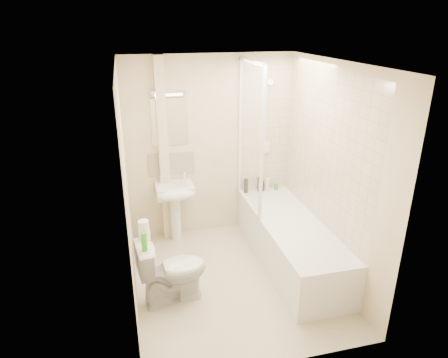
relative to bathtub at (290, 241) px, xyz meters
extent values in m
plane|color=beige|center=(-0.75, -0.20, -0.29)|extent=(2.50, 2.50, 0.00)
cube|color=beige|center=(-0.75, 1.05, 0.91)|extent=(2.20, 0.02, 2.40)
cube|color=beige|center=(-1.85, -0.20, 0.91)|extent=(0.02, 2.50, 2.40)
cube|color=beige|center=(0.35, -0.20, 0.91)|extent=(0.02, 2.50, 2.40)
cube|color=white|center=(-0.75, -0.20, 2.11)|extent=(2.20, 2.50, 0.02)
cube|color=beige|center=(0.00, 1.04, 1.14)|extent=(0.70, 0.01, 1.75)
cube|color=beige|center=(0.34, 0.00, 1.14)|extent=(0.01, 2.10, 1.75)
cube|color=beige|center=(-1.37, 0.99, 0.91)|extent=(0.12, 0.12, 2.40)
cube|color=beige|center=(-1.27, 1.04, 0.74)|extent=(0.60, 0.02, 0.30)
cube|color=white|center=(-1.27, 1.04, 1.29)|extent=(0.46, 0.01, 0.60)
cube|color=silver|center=(-1.27, 1.02, 1.66)|extent=(0.42, 0.07, 0.07)
cube|color=white|center=(0.00, 0.00, -0.01)|extent=(0.70, 2.10, 0.55)
cube|color=white|center=(0.00, 0.00, 0.21)|extent=(0.56, 1.96, 0.05)
cube|color=white|center=(-0.35, 0.60, 1.16)|extent=(0.01, 0.90, 1.80)
cube|color=white|center=(-0.35, 1.03, 1.16)|extent=(0.04, 0.04, 1.80)
cube|color=white|center=(-0.35, 0.15, 1.16)|extent=(0.04, 0.04, 1.80)
cube|color=white|center=(-0.35, 0.60, 2.04)|extent=(0.04, 0.90, 0.04)
cube|color=white|center=(-0.35, 0.60, 0.28)|extent=(0.04, 0.90, 0.03)
cylinder|color=white|center=(0.00, 1.02, 1.26)|extent=(0.02, 0.02, 0.90)
cylinder|color=white|center=(0.00, 1.02, 0.81)|extent=(0.05, 0.05, 0.02)
cylinder|color=white|center=(0.00, 1.02, 1.71)|extent=(0.05, 0.05, 0.02)
cylinder|color=white|center=(0.00, 0.95, 1.74)|extent=(0.08, 0.11, 0.11)
cube|color=white|center=(0.00, 1.01, 0.88)|extent=(0.10, 0.05, 0.14)
cylinder|color=white|center=(-0.02, 0.99, 1.31)|extent=(0.01, 0.13, 0.84)
cylinder|color=white|center=(-1.27, 0.88, 0.03)|extent=(0.14, 0.14, 0.64)
cube|color=white|center=(-1.27, 0.85, 0.44)|extent=(0.48, 0.37, 0.15)
ellipsoid|color=white|center=(-1.27, 0.68, 0.44)|extent=(0.48, 0.20, 0.15)
cube|color=silver|center=(-1.27, 0.85, 0.50)|extent=(0.33, 0.24, 0.04)
cylinder|color=white|center=(-1.43, 0.96, 0.56)|extent=(0.03, 0.03, 0.10)
cylinder|color=white|center=(-1.11, 0.96, 0.56)|extent=(0.03, 0.03, 0.10)
sphere|color=white|center=(-1.43, 0.96, 0.61)|extent=(0.04, 0.04, 0.04)
sphere|color=white|center=(-1.11, 0.96, 0.61)|extent=(0.04, 0.04, 0.04)
cylinder|color=black|center=(-0.27, 0.96, 0.36)|extent=(0.06, 0.06, 0.20)
cylinder|color=black|center=(-0.08, 0.96, 0.36)|extent=(0.06, 0.06, 0.21)
cylinder|color=navy|center=(-0.04, 0.96, 0.33)|extent=(0.05, 0.05, 0.14)
cylinder|color=beige|center=(0.04, 0.96, 0.35)|extent=(0.06, 0.06, 0.18)
cylinder|color=green|center=(0.17, 0.96, 0.30)|extent=(0.06, 0.06, 0.09)
imported|color=white|center=(-1.47, -0.36, 0.07)|extent=(0.56, 0.79, 0.72)
cylinder|color=white|center=(-1.72, -0.28, 0.48)|extent=(0.11, 0.11, 0.10)
cylinder|color=white|center=(-1.72, -0.28, 0.58)|extent=(0.11, 0.11, 0.11)
cylinder|color=green|center=(-1.73, -0.50, 0.52)|extent=(0.05, 0.05, 0.19)
camera|label=1|loc=(-1.79, -3.88, 2.48)|focal=32.00mm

